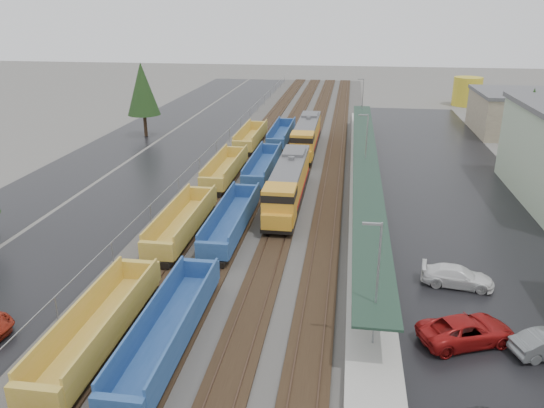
{
  "coord_description": "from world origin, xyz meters",
  "views": [
    {
      "loc": [
        7.56,
        -5.78,
        18.37
      ],
      "look_at": [
        1.14,
        37.92,
        2.0
      ],
      "focal_mm": 35.0,
      "sensor_mm": 36.0,
      "label": 1
    }
  ],
  "objects_px": {
    "locomotive_lead": "(288,184)",
    "well_string_blue": "(207,264)",
    "parked_car_east_b": "(466,331)",
    "storage_tank": "(467,91)",
    "parked_car_east_c": "(457,277)",
    "locomotive_trail": "(307,136)",
    "well_string_yellow": "(149,265)"
  },
  "relations": [
    {
      "from": "locomotive_lead",
      "to": "parked_car_east_b",
      "type": "relative_size",
      "value": 3.28
    },
    {
      "from": "parked_car_east_c",
      "to": "well_string_blue",
      "type": "bearing_deg",
      "value": 102.9
    },
    {
      "from": "locomotive_trail",
      "to": "locomotive_lead",
      "type": "bearing_deg",
      "value": -90.0
    },
    {
      "from": "locomotive_lead",
      "to": "locomotive_trail",
      "type": "relative_size",
      "value": 1.0
    },
    {
      "from": "locomotive_lead",
      "to": "parked_car_east_b",
      "type": "height_order",
      "value": "locomotive_lead"
    },
    {
      "from": "well_string_yellow",
      "to": "parked_car_east_b",
      "type": "height_order",
      "value": "well_string_yellow"
    },
    {
      "from": "well_string_yellow",
      "to": "parked_car_east_c",
      "type": "bearing_deg",
      "value": 6.19
    },
    {
      "from": "parked_car_east_c",
      "to": "well_string_yellow",
      "type": "bearing_deg",
      "value": 104.09
    },
    {
      "from": "parked_car_east_b",
      "to": "parked_car_east_c",
      "type": "bearing_deg",
      "value": -27.97
    },
    {
      "from": "locomotive_lead",
      "to": "well_string_blue",
      "type": "relative_size",
      "value": 0.19
    },
    {
      "from": "storage_tank",
      "to": "locomotive_lead",
      "type": "bearing_deg",
      "value": -114.57
    },
    {
      "from": "locomotive_trail",
      "to": "well_string_blue",
      "type": "bearing_deg",
      "value": -96.21
    },
    {
      "from": "locomotive_lead",
      "to": "parked_car_east_b",
      "type": "distance_m",
      "value": 24.81
    },
    {
      "from": "well_string_yellow",
      "to": "parked_car_east_c",
      "type": "relative_size",
      "value": 18.94
    },
    {
      "from": "well_string_blue",
      "to": "locomotive_trail",
      "type": "bearing_deg",
      "value": 83.79
    },
    {
      "from": "storage_tank",
      "to": "parked_car_east_b",
      "type": "bearing_deg",
      "value": -100.58
    },
    {
      "from": "parked_car_east_b",
      "to": "locomotive_lead",
      "type": "bearing_deg",
      "value": 9.34
    },
    {
      "from": "well_string_yellow",
      "to": "well_string_blue",
      "type": "distance_m",
      "value": 4.08
    },
    {
      "from": "locomotive_trail",
      "to": "well_string_yellow",
      "type": "bearing_deg",
      "value": -102.02
    },
    {
      "from": "well_string_yellow",
      "to": "locomotive_lead",
      "type": "bearing_deg",
      "value": 64.23
    },
    {
      "from": "parked_car_east_c",
      "to": "storage_tank",
      "type": "bearing_deg",
      "value": -3.1
    },
    {
      "from": "locomotive_lead",
      "to": "well_string_blue",
      "type": "bearing_deg",
      "value": -104.23
    },
    {
      "from": "locomotive_trail",
      "to": "well_string_blue",
      "type": "xyz_separation_m",
      "value": [
        -4.0,
        -36.77,
        -1.11
      ]
    },
    {
      "from": "storage_tank",
      "to": "parked_car_east_c",
      "type": "height_order",
      "value": "storage_tank"
    },
    {
      "from": "well_string_blue",
      "to": "storage_tank",
      "type": "xyz_separation_m",
      "value": [
        32.49,
        78.08,
        1.64
      ]
    },
    {
      "from": "locomotive_lead",
      "to": "locomotive_trail",
      "type": "bearing_deg",
      "value": 90.0
    },
    {
      "from": "locomotive_lead",
      "to": "parked_car_east_c",
      "type": "relative_size",
      "value": 3.76
    },
    {
      "from": "storage_tank",
      "to": "parked_car_east_c",
      "type": "distance_m",
      "value": 77.99
    },
    {
      "from": "locomotive_lead",
      "to": "storage_tank",
      "type": "bearing_deg",
      "value": 65.43
    },
    {
      "from": "well_string_blue",
      "to": "storage_tank",
      "type": "relative_size",
      "value": 17.58
    },
    {
      "from": "storage_tank",
      "to": "parked_car_east_b",
      "type": "relative_size",
      "value": 0.99
    },
    {
      "from": "well_string_blue",
      "to": "storage_tank",
      "type": "height_order",
      "value": "storage_tank"
    }
  ]
}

